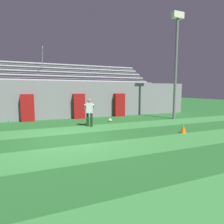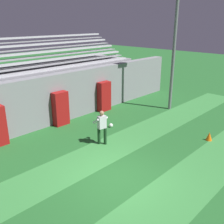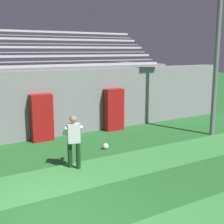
% 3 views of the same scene
% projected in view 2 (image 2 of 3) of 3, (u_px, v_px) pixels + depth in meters
% --- Properties ---
extents(ground_plane, '(80.00, 80.00, 0.00)m').
position_uv_depth(ground_plane, '(117.00, 179.00, 9.72)').
color(ground_plane, '#236028').
extents(turf_stripe_mid, '(28.00, 1.99, 0.01)m').
position_uv_depth(turf_stripe_mid, '(164.00, 204.00, 8.40)').
color(turf_stripe_mid, '#38843D').
rests_on(turf_stripe_mid, ground).
extents(turf_stripe_far, '(28.00, 1.99, 0.01)m').
position_uv_depth(turf_stripe_far, '(83.00, 161.00, 10.99)').
color(turf_stripe_far, '#38843D').
rests_on(turf_stripe_far, ground).
extents(back_wall, '(24.00, 0.60, 2.80)m').
position_uv_depth(back_wall, '(25.00, 106.00, 13.49)').
color(back_wall, gray).
rests_on(back_wall, ground).
extents(padding_pillar_gate_right, '(0.86, 0.44, 1.90)m').
position_uv_depth(padding_pillar_gate_right, '(61.00, 109.00, 14.51)').
color(padding_pillar_gate_right, maroon).
rests_on(padding_pillar_gate_right, ground).
extents(padding_pillar_far_right, '(0.86, 0.44, 1.90)m').
position_uv_depth(padding_pillar_far_right, '(104.00, 96.00, 16.82)').
color(padding_pillar_far_right, maroon).
rests_on(padding_pillar_far_right, ground).
extents(bleacher_stand, '(18.00, 4.05, 5.43)m').
position_uv_depth(bleacher_stand, '(4.00, 96.00, 14.99)').
color(bleacher_stand, gray).
rests_on(bleacher_stand, ground).
extents(floodlight_pole, '(0.90, 0.36, 7.73)m').
position_uv_depth(floodlight_pole, '(175.00, 32.00, 15.82)').
color(floodlight_pole, slate).
rests_on(floodlight_pole, ground).
extents(goalkeeper, '(0.65, 0.64, 1.67)m').
position_uv_depth(goalkeeper, '(102.00, 125.00, 12.20)').
color(goalkeeper, '#143319').
rests_on(goalkeeper, ground).
extents(soccer_ball, '(0.22, 0.22, 0.22)m').
position_uv_depth(soccer_ball, '(111.00, 125.00, 14.41)').
color(soccer_ball, white).
rests_on(soccer_ball, ground).
extents(traffic_cone, '(0.30, 0.30, 0.42)m').
position_uv_depth(traffic_cone, '(209.00, 136.00, 12.82)').
color(traffic_cone, orange).
rests_on(traffic_cone, ground).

